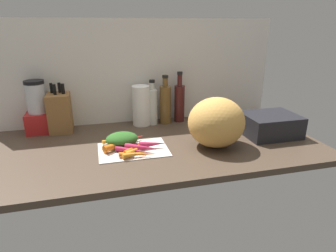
{
  "coord_description": "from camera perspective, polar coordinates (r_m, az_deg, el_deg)",
  "views": [
    {
      "loc": [
        -24.5,
        -132.04,
        57.17
      ],
      "look_at": [
        8.3,
        -4.26,
        9.98
      ],
      "focal_mm": 30.73,
      "sensor_mm": 36.0,
      "label": 1
    }
  ],
  "objects": [
    {
      "name": "paper_towel_roll",
      "position": [
        1.7,
        -5.33,
        4.05
      ],
      "size": [
        10.45,
        10.45,
        23.38
      ],
      "primitive_type": "cylinder",
      "color": "white",
      "rests_on": "ground_plane"
    },
    {
      "name": "carrot_2",
      "position": [
        1.34,
        -6.47,
        -4.71
      ],
      "size": [
        11.66,
        10.22,
        2.57
      ],
      "primitive_type": "cone",
      "rotation": [
        0.0,
        1.57,
        0.69
      ],
      "color": "orange",
      "rests_on": "cutting_board"
    },
    {
      "name": "carrot_4",
      "position": [
        1.38,
        -3.05,
        -3.6
      ],
      "size": [
        13.1,
        4.06,
        3.46
      ],
      "primitive_type": "cone",
      "rotation": [
        0.0,
        1.57,
        -0.05
      ],
      "color": "#B2264C",
      "rests_on": "cutting_board"
    },
    {
      "name": "bottle_2",
      "position": [
        1.75,
        2.28,
        4.82
      ],
      "size": [
        6.29,
        6.29,
        30.43
      ],
      "color": "#471919",
      "rests_on": "ground_plane"
    },
    {
      "name": "bottle_1",
      "position": [
        1.72,
        -0.54,
        4.48
      ],
      "size": [
        6.68,
        6.68,
        29.03
      ],
      "color": "brown",
      "rests_on": "ground_plane"
    },
    {
      "name": "carrot_5",
      "position": [
        1.4,
        -5.25,
        -3.72
      ],
      "size": [
        12.61,
        5.62,
        2.2
      ],
      "primitive_type": "cone",
      "rotation": [
        0.0,
        1.57,
        -0.29
      ],
      "color": "#B2264C",
      "rests_on": "cutting_board"
    },
    {
      "name": "bottle_0",
      "position": [
        1.7,
        -3.12,
        4.05
      ],
      "size": [
        5.9,
        5.9,
        26.76
      ],
      "color": "silver",
      "rests_on": "ground_plane"
    },
    {
      "name": "carrot_0",
      "position": [
        1.43,
        -9.32,
        -3.2
      ],
      "size": [
        10.86,
        11.02,
        3.0
      ],
      "primitive_type": "cone",
      "rotation": [
        0.0,
        1.57,
        -0.8
      ],
      "color": "orange",
      "rests_on": "cutting_board"
    },
    {
      "name": "carrot_1",
      "position": [
        1.38,
        -8.1,
        -4.05
      ],
      "size": [
        12.79,
        6.72,
        2.18
      ],
      "primitive_type": "cone",
      "rotation": [
        0.0,
        1.57,
        -0.37
      ],
      "color": "#B2264C",
      "rests_on": "cutting_board"
    },
    {
      "name": "carrot_3",
      "position": [
        1.34,
        -7.14,
        -4.8
      ],
      "size": [
        15.21,
        10.32,
        2.44
      ],
      "primitive_type": "cone",
      "rotation": [
        0.0,
        1.57,
        -0.53
      ],
      "color": "#B2264C",
      "rests_on": "cutting_board"
    },
    {
      "name": "dish_rack",
      "position": [
        1.64,
        19.56,
        0.22
      ],
      "size": [
        28.07,
        22.81,
        11.5
      ],
      "primitive_type": "cube",
      "color": "black",
      "rests_on": "ground_plane"
    },
    {
      "name": "carrot_greens_pile",
      "position": [
        1.42,
        -9.11,
        -2.57
      ],
      "size": [
        15.74,
        12.11,
        6.66
      ],
      "primitive_type": "ellipsoid",
      "color": "#2D6023",
      "rests_on": "cutting_board"
    },
    {
      "name": "carrot_8",
      "position": [
        1.3,
        -6.54,
        -5.53
      ],
      "size": [
        11.77,
        4.49,
        2.46
      ],
      "primitive_type": "cone",
      "rotation": [
        0.0,
        1.57,
        0.18
      ],
      "color": "orange",
      "rests_on": "cutting_board"
    },
    {
      "name": "blender_appliance",
      "position": [
        1.72,
        -24.37,
        2.84
      ],
      "size": [
        13.48,
        13.48,
        28.85
      ],
      "color": "red",
      "rests_on": "ground_plane"
    },
    {
      "name": "wall_back",
      "position": [
        1.74,
        -6.25,
        10.61
      ],
      "size": [
        170.0,
        3.0,
        60.0
      ],
      "primitive_type": "cube",
      "color": "silver",
      "rests_on": "ground_plane"
    },
    {
      "name": "ground_plane",
      "position": [
        1.47,
        -3.57,
        -3.96
      ],
      "size": [
        170.0,
        80.0,
        3.0
      ],
      "primitive_type": "cube",
      "color": "#47382B"
    },
    {
      "name": "carrot_12",
      "position": [
        1.46,
        -10.87,
        -2.87
      ],
      "size": [
        10.8,
        3.79,
        2.12
      ],
      "primitive_type": "cone",
      "rotation": [
        0.0,
        1.57,
        0.16
      ],
      "color": "orange",
      "rests_on": "cutting_board"
    },
    {
      "name": "carrot_11",
      "position": [
        1.47,
        -6.61,
        -2.37
      ],
      "size": [
        11.07,
        7.32,
        3.02
      ],
      "primitive_type": "cone",
      "rotation": [
        0.0,
        1.57,
        0.44
      ],
      "color": "red",
      "rests_on": "cutting_board"
    },
    {
      "name": "knife_block",
      "position": [
        1.71,
        -20.6,
        2.65
      ],
      "size": [
        11.96,
        17.13,
        26.74
      ],
      "color": "brown",
      "rests_on": "ground_plane"
    },
    {
      "name": "carrot_7",
      "position": [
        1.37,
        -6.34,
        -4.12
      ],
      "size": [
        13.52,
        13.3,
        2.34
      ],
      "primitive_type": "cone",
      "rotation": [
        0.0,
        1.57,
        0.77
      ],
      "color": "orange",
      "rests_on": "cutting_board"
    },
    {
      "name": "carrot_6",
      "position": [
        1.39,
        -9.63,
        -3.65
      ],
      "size": [
        16.37,
        11.34,
        3.6
      ],
      "primitive_type": "cone",
      "rotation": [
        0.0,
        1.57,
        0.51
      ],
      "color": "orange",
      "rests_on": "cutting_board"
    },
    {
      "name": "carrot_9",
      "position": [
        1.3,
        -5.94,
        -5.6
      ],
      "size": [
        17.25,
        5.9,
        2.22
      ],
      "primitive_type": "cone",
      "rotation": [
        0.0,
        1.57,
        -0.22
      ],
      "color": "orange",
      "rests_on": "cutting_board"
    },
    {
      "name": "cutting_board",
      "position": [
        1.39,
        -6.89,
        -4.61
      ],
      "size": [
        32.71,
        22.95,
        0.8
      ],
      "primitive_type": "cube",
      "color": "beige",
      "rests_on": "ground_plane"
    },
    {
      "name": "carrot_10",
      "position": [
        1.35,
        -5.4,
        -4.25
      ],
      "size": [
        15.12,
        9.09,
        3.58
      ],
      "primitive_type": "cone",
      "rotation": [
        0.0,
        1.57,
        -0.4
      ],
      "color": "#B2264C",
      "rests_on": "cutting_board"
    },
    {
      "name": "winter_squash",
      "position": [
        1.4,
        9.56,
        0.71
      ],
      "size": [
        27.66,
        25.83,
        24.37
      ],
      "primitive_type": "ellipsoid",
      "color": "gold",
      "rests_on": "ground_plane"
    }
  ]
}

